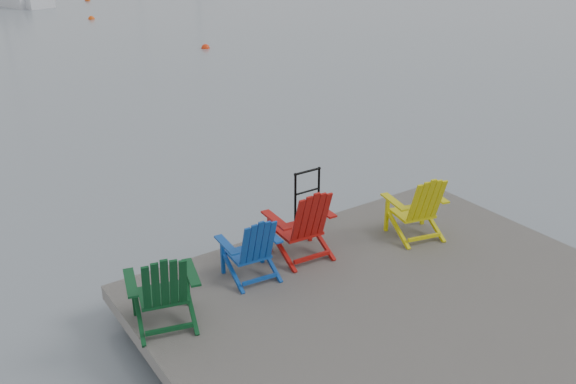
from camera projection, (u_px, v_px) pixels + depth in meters
ground at (403, 336)px, 7.73m from camera, size 400.00×400.00×0.00m
dock at (405, 313)px, 7.59m from camera, size 6.00×5.00×1.40m
handrail at (307, 192)px, 9.29m from camera, size 0.48×0.04×0.90m
chair_green at (163, 288)px, 6.91m from camera, size 0.94×0.89×1.02m
chair_blue at (252, 247)px, 7.87m from camera, size 0.79×0.73×0.93m
chair_red at (303, 222)px, 8.36m from camera, size 0.89×0.83×1.07m
chair_yellow at (418, 206)px, 8.91m from camera, size 0.93×0.88×1.01m
buoy_a at (206, 48)px, 25.35m from camera, size 0.35×0.35×0.35m
buoy_c at (92, 19)px, 32.94m from camera, size 0.35×0.35×0.35m
buoy_d at (88, 1)px, 40.60m from camera, size 0.36×0.36×0.36m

